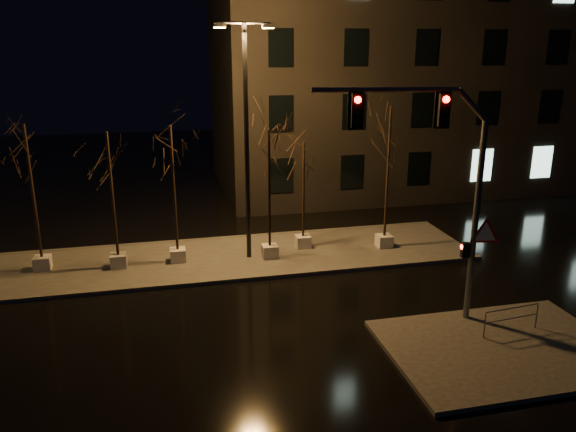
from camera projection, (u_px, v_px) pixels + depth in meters
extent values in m
plane|color=black|center=(242.00, 324.00, 18.81)|extent=(90.00, 90.00, 0.00)
cube|color=#423F3B|center=(221.00, 258.00, 24.38)|extent=(22.00, 5.00, 0.15)
cube|color=#423F3B|center=(502.00, 349.00, 17.14)|extent=(7.00, 5.00, 0.15)
cube|color=black|center=(412.00, 68.00, 36.38)|extent=(25.00, 12.00, 15.00)
cube|color=silver|center=(43.00, 263.00, 22.91)|extent=(0.65, 0.65, 0.55)
cylinder|color=black|center=(33.00, 193.00, 22.03)|extent=(0.11, 0.11, 5.40)
cube|color=silver|center=(119.00, 261.00, 23.15)|extent=(0.65, 0.65, 0.55)
cylinder|color=black|center=(112.00, 195.00, 22.33)|extent=(0.11, 0.11, 5.06)
cube|color=silver|center=(178.00, 255.00, 23.77)|extent=(0.65, 0.65, 0.55)
cylinder|color=black|center=(174.00, 189.00, 22.92)|extent=(0.11, 0.11, 5.20)
cube|color=silver|center=(270.00, 251.00, 24.20)|extent=(0.65, 0.65, 0.55)
cylinder|color=black|center=(269.00, 189.00, 23.39)|extent=(0.11, 0.11, 5.00)
cube|color=silver|center=(303.00, 241.00, 25.39)|extent=(0.65, 0.65, 0.55)
cylinder|color=black|center=(303.00, 190.00, 24.69)|extent=(0.11, 0.11, 4.24)
cube|color=silver|center=(384.00, 241.00, 25.47)|extent=(0.65, 0.65, 0.55)
cylinder|color=black|center=(388.00, 173.00, 24.54)|extent=(0.11, 0.11, 5.75)
cylinder|color=slate|center=(475.00, 224.00, 17.99)|extent=(0.20, 0.20, 6.62)
cylinder|color=slate|center=(385.00, 90.00, 16.59)|extent=(4.37, 0.91, 0.15)
cube|color=black|center=(444.00, 110.00, 16.86)|extent=(0.37, 0.30, 0.99)
cube|color=black|center=(357.00, 111.00, 16.72)|extent=(0.37, 0.30, 0.99)
cube|color=black|center=(465.00, 250.00, 18.24)|extent=(0.27, 0.24, 0.50)
cone|color=red|center=(485.00, 234.00, 18.05)|extent=(1.14, 0.23, 1.15)
sphere|color=#FF0C07|center=(488.00, 99.00, 16.83)|extent=(0.20, 0.20, 0.20)
cylinder|color=black|center=(247.00, 147.00, 22.93)|extent=(0.19, 0.19, 9.61)
cylinder|color=black|center=(244.00, 23.00, 21.52)|extent=(2.11, 0.28, 0.10)
cube|color=#FFA832|center=(220.00, 27.00, 21.28)|extent=(0.50, 0.31, 0.19)
cube|color=#FFA832|center=(268.00, 27.00, 21.85)|extent=(0.50, 0.31, 0.19)
cylinder|color=slate|center=(485.00, 326.00, 17.51)|extent=(0.05, 0.05, 0.82)
cylinder|color=slate|center=(537.00, 316.00, 18.12)|extent=(0.05, 0.05, 0.82)
cylinder|color=slate|center=(513.00, 308.00, 17.68)|extent=(2.00, 0.24, 0.04)
cylinder|color=slate|center=(511.00, 318.00, 17.79)|extent=(2.00, 0.24, 0.04)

